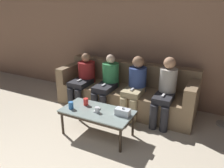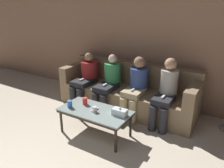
% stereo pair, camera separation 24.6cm
% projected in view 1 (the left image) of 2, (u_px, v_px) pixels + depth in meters
% --- Properties ---
extents(wall_back, '(12.00, 0.06, 2.60)m').
position_uv_depth(wall_back, '(137.00, 39.00, 4.41)').
color(wall_back, '#9E755B').
rests_on(wall_back, ground_plane).
extents(couch, '(2.68, 0.85, 0.87)m').
position_uv_depth(couch, '(126.00, 92.00, 4.33)').
color(couch, '#897051').
rests_on(couch, ground_plane).
extents(coffee_table, '(1.11, 0.56, 0.42)m').
position_uv_depth(coffee_table, '(97.00, 113.00, 3.36)').
color(coffee_table, '#8C9E99').
rests_on(coffee_table, ground_plane).
extents(cup_near_left, '(0.08, 0.08, 0.11)m').
position_uv_depth(cup_near_left, '(86.00, 102.00, 3.51)').
color(cup_near_left, red).
rests_on(cup_near_left, coffee_table).
extents(cup_near_right, '(0.08, 0.08, 0.11)m').
position_uv_depth(cup_near_right, '(71.00, 105.00, 3.39)').
color(cup_near_right, '#3372BF').
rests_on(cup_near_right, coffee_table).
extents(cup_far_center, '(0.07, 0.07, 0.09)m').
position_uv_depth(cup_far_center, '(97.00, 110.00, 3.28)').
color(cup_far_center, silver).
rests_on(cup_far_center, coffee_table).
extents(tissue_box, '(0.22, 0.12, 0.13)m').
position_uv_depth(tissue_box, '(123.00, 112.00, 3.20)').
color(tissue_box, silver).
rests_on(tissue_box, coffee_table).
extents(game_remote, '(0.04, 0.15, 0.02)m').
position_uv_depth(game_remote, '(97.00, 110.00, 3.34)').
color(game_remote, white).
rests_on(game_remote, coffee_table).
extents(seated_person_left_end, '(0.34, 0.70, 1.04)m').
position_uv_depth(seated_person_left_end, '(84.00, 77.00, 4.41)').
color(seated_person_left_end, '#28282D').
rests_on(seated_person_left_end, ground_plane).
extents(seated_person_mid_left, '(0.32, 0.70, 1.07)m').
position_uv_depth(seated_person_mid_left, '(108.00, 81.00, 4.16)').
color(seated_person_mid_left, '#28282D').
rests_on(seated_person_mid_left, ground_plane).
extents(seated_person_mid_right, '(0.32, 0.64, 1.09)m').
position_uv_depth(seated_person_mid_right, '(135.00, 85.00, 3.94)').
color(seated_person_mid_right, tan).
rests_on(seated_person_mid_right, ground_plane).
extents(seated_person_right_end, '(0.31, 0.65, 1.14)m').
position_uv_depth(seated_person_right_end, '(166.00, 90.00, 3.69)').
color(seated_person_right_end, '#28282D').
rests_on(seated_person_right_end, ground_plane).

